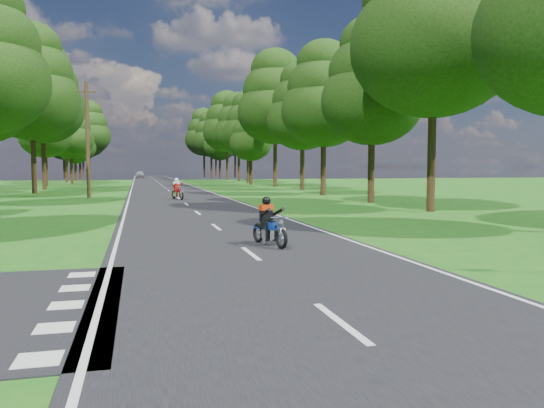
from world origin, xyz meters
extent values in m
plane|color=#195F15|center=(0.00, 0.00, 0.00)|extent=(160.00, 160.00, 0.00)
cube|color=black|center=(0.00, 50.00, 0.01)|extent=(7.00, 140.00, 0.02)
cube|color=silver|center=(0.00, -4.00, 0.02)|extent=(0.12, 2.00, 0.01)
cube|color=silver|center=(0.00, 2.00, 0.02)|extent=(0.12, 2.00, 0.01)
cube|color=silver|center=(0.00, 8.00, 0.02)|extent=(0.12, 2.00, 0.01)
cube|color=silver|center=(0.00, 14.00, 0.02)|extent=(0.12, 2.00, 0.01)
cube|color=silver|center=(0.00, 20.00, 0.02)|extent=(0.12, 2.00, 0.01)
cube|color=silver|center=(0.00, 26.00, 0.02)|extent=(0.12, 2.00, 0.01)
cube|color=silver|center=(0.00, 32.00, 0.02)|extent=(0.12, 2.00, 0.01)
cube|color=silver|center=(0.00, 38.00, 0.02)|extent=(0.12, 2.00, 0.01)
cube|color=silver|center=(0.00, 44.00, 0.02)|extent=(0.12, 2.00, 0.01)
cube|color=silver|center=(0.00, 50.00, 0.02)|extent=(0.12, 2.00, 0.01)
cube|color=silver|center=(0.00, 56.00, 0.02)|extent=(0.12, 2.00, 0.01)
cube|color=silver|center=(0.00, 62.00, 0.02)|extent=(0.12, 2.00, 0.01)
cube|color=silver|center=(0.00, 68.00, 0.02)|extent=(0.12, 2.00, 0.01)
cube|color=silver|center=(0.00, 74.00, 0.02)|extent=(0.12, 2.00, 0.01)
cube|color=silver|center=(0.00, 80.00, 0.02)|extent=(0.12, 2.00, 0.01)
cube|color=silver|center=(0.00, 86.00, 0.02)|extent=(0.12, 2.00, 0.01)
cube|color=silver|center=(0.00, 92.00, 0.02)|extent=(0.12, 2.00, 0.01)
cube|color=silver|center=(0.00, 98.00, 0.02)|extent=(0.12, 2.00, 0.01)
cube|color=silver|center=(0.00, 104.00, 0.02)|extent=(0.12, 2.00, 0.01)
cube|color=silver|center=(0.00, 110.00, 0.02)|extent=(0.12, 2.00, 0.01)
cube|color=silver|center=(0.00, 116.00, 0.02)|extent=(0.12, 2.00, 0.01)
cube|color=silver|center=(-3.30, 50.00, 0.02)|extent=(0.10, 140.00, 0.01)
cube|color=silver|center=(3.30, 50.00, 0.02)|extent=(0.10, 140.00, 0.01)
cube|color=silver|center=(-3.80, -4.50, 0.02)|extent=(0.50, 0.50, 0.01)
cube|color=silver|center=(-3.80, -3.30, 0.02)|extent=(0.50, 0.50, 0.01)
cube|color=silver|center=(-3.80, -2.10, 0.02)|extent=(0.50, 0.50, 0.01)
cube|color=silver|center=(-3.80, -0.90, 0.02)|extent=(0.50, 0.50, 0.01)
cube|color=silver|center=(-3.80, 0.30, 0.02)|extent=(0.50, 0.50, 0.01)
cylinder|color=black|center=(-10.82, 35.60, 2.16)|extent=(0.40, 0.40, 4.32)
ellipsoid|color=black|center=(-10.82, 35.60, 7.47)|extent=(7.56, 7.56, 6.42)
ellipsoid|color=black|center=(-10.82, 35.60, 9.58)|extent=(6.48, 6.48, 5.51)
ellipsoid|color=black|center=(-10.82, 35.60, 11.68)|extent=(4.86, 4.86, 4.13)
cylinder|color=black|center=(-11.26, 43.10, 2.20)|extent=(0.40, 0.40, 4.40)
ellipsoid|color=black|center=(-11.26, 43.10, 7.62)|extent=(7.71, 7.71, 6.55)
ellipsoid|color=black|center=(-11.26, 43.10, 9.77)|extent=(6.60, 6.60, 5.61)
ellipsoid|color=black|center=(-11.26, 43.10, 11.92)|extent=(4.95, 4.95, 4.21)
cylinder|color=black|center=(-12.61, 52.78, 1.60)|extent=(0.40, 0.40, 3.20)
ellipsoid|color=black|center=(-12.61, 52.78, 5.54)|extent=(5.60, 5.60, 4.76)
ellipsoid|color=black|center=(-12.61, 52.78, 7.10)|extent=(4.80, 4.80, 4.08)
ellipsoid|color=black|center=(-12.61, 52.78, 8.66)|extent=(3.60, 3.60, 3.06)
cylinder|color=black|center=(-10.75, 60.15, 1.61)|extent=(0.40, 0.40, 3.22)
ellipsoid|color=black|center=(-10.75, 60.15, 5.58)|extent=(5.64, 5.64, 4.79)
ellipsoid|color=black|center=(-10.75, 60.15, 7.15)|extent=(4.83, 4.83, 4.11)
ellipsoid|color=black|center=(-10.75, 60.15, 8.72)|extent=(3.62, 3.62, 3.08)
cylinder|color=black|center=(-12.29, 67.91, 1.80)|extent=(0.40, 0.40, 3.61)
ellipsoid|color=black|center=(-12.29, 67.91, 6.25)|extent=(6.31, 6.31, 5.37)
ellipsoid|color=black|center=(-12.29, 67.91, 8.01)|extent=(5.41, 5.41, 4.60)
ellipsoid|color=black|center=(-12.29, 67.91, 9.76)|extent=(4.06, 4.06, 3.45)
cylinder|color=black|center=(-11.94, 75.74, 1.33)|extent=(0.40, 0.40, 2.67)
ellipsoid|color=black|center=(-11.94, 75.74, 4.62)|extent=(4.67, 4.67, 3.97)
ellipsoid|color=black|center=(-11.94, 75.74, 5.92)|extent=(4.00, 4.00, 3.40)
ellipsoid|color=black|center=(-11.94, 75.74, 7.22)|extent=(3.00, 3.00, 2.55)
cylinder|color=black|center=(-12.18, 84.90, 1.54)|extent=(0.40, 0.40, 3.09)
ellipsoid|color=black|center=(-12.18, 84.90, 5.34)|extent=(5.40, 5.40, 4.59)
ellipsoid|color=black|center=(-12.18, 84.90, 6.85)|extent=(4.63, 4.63, 3.93)
ellipsoid|color=black|center=(-12.18, 84.90, 8.35)|extent=(3.47, 3.47, 2.95)
cylinder|color=black|center=(-11.23, 91.41, 2.24)|extent=(0.40, 0.40, 4.48)
ellipsoid|color=black|center=(-11.23, 91.41, 7.75)|extent=(7.84, 7.84, 6.66)
ellipsoid|color=black|center=(-11.23, 91.41, 9.94)|extent=(6.72, 6.72, 5.71)
ellipsoid|color=black|center=(-11.23, 91.41, 12.12)|extent=(5.04, 5.04, 4.28)
cylinder|color=black|center=(-12.28, 100.39, 2.05)|extent=(0.40, 0.40, 4.09)
ellipsoid|color=black|center=(-12.28, 100.39, 7.09)|extent=(7.16, 7.16, 6.09)
ellipsoid|color=black|center=(-12.28, 100.39, 9.08)|extent=(6.14, 6.14, 5.22)
ellipsoid|color=black|center=(-12.28, 100.39, 11.08)|extent=(4.61, 4.61, 3.92)
cylinder|color=black|center=(11.06, 12.20, 2.28)|extent=(0.40, 0.40, 4.56)
ellipsoid|color=black|center=(11.06, 12.20, 7.89)|extent=(7.98, 7.98, 6.78)
cylinder|color=black|center=(10.92, 18.69, 1.75)|extent=(0.40, 0.40, 3.49)
ellipsoid|color=black|center=(10.92, 18.69, 6.05)|extent=(6.12, 6.12, 5.20)
ellipsoid|color=black|center=(10.92, 18.69, 7.75)|extent=(5.24, 5.24, 4.46)
ellipsoid|color=black|center=(10.92, 18.69, 9.46)|extent=(3.93, 3.93, 3.34)
cylinder|color=black|center=(11.06, 27.58, 1.85)|extent=(0.40, 0.40, 3.69)
ellipsoid|color=black|center=(11.06, 27.58, 6.39)|extent=(6.46, 6.46, 5.49)
ellipsoid|color=black|center=(11.06, 27.58, 8.19)|extent=(5.54, 5.54, 4.71)
ellipsoid|color=black|center=(11.06, 27.58, 9.99)|extent=(4.15, 4.15, 3.53)
cylinder|color=black|center=(12.17, 36.42, 1.87)|extent=(0.40, 0.40, 3.74)
ellipsoid|color=black|center=(12.17, 36.42, 6.48)|extent=(6.55, 6.55, 5.57)
ellipsoid|color=black|center=(12.17, 36.42, 8.31)|extent=(5.62, 5.62, 4.77)
ellipsoid|color=black|center=(12.17, 36.42, 10.13)|extent=(4.21, 4.21, 3.58)
cylinder|color=black|center=(11.72, 44.72, 2.32)|extent=(0.40, 0.40, 4.64)
ellipsoid|color=black|center=(11.72, 44.72, 8.04)|extent=(8.12, 8.12, 6.91)
ellipsoid|color=black|center=(11.72, 44.72, 10.30)|extent=(6.96, 6.96, 5.92)
ellipsoid|color=black|center=(11.72, 44.72, 12.56)|extent=(5.22, 5.22, 4.44)
cylinder|color=black|center=(10.55, 51.92, 1.45)|extent=(0.40, 0.40, 2.91)
ellipsoid|color=black|center=(10.55, 51.92, 5.03)|extent=(5.09, 5.09, 4.33)
ellipsoid|color=black|center=(10.55, 51.92, 6.45)|extent=(4.36, 4.36, 3.71)
ellipsoid|color=black|center=(10.55, 51.92, 7.87)|extent=(3.27, 3.27, 2.78)
cylinder|color=black|center=(11.77, 59.40, 1.94)|extent=(0.40, 0.40, 3.88)
ellipsoid|color=black|center=(11.77, 59.40, 6.71)|extent=(6.78, 6.78, 5.77)
ellipsoid|color=black|center=(11.77, 59.40, 8.60)|extent=(5.81, 5.81, 4.94)
ellipsoid|color=black|center=(11.77, 59.40, 10.49)|extent=(4.36, 4.36, 3.71)
cylinder|color=black|center=(12.10, 67.87, 2.09)|extent=(0.40, 0.40, 4.18)
ellipsoid|color=black|center=(12.10, 67.87, 7.23)|extent=(7.31, 7.31, 6.21)
ellipsoid|color=black|center=(12.10, 67.87, 9.27)|extent=(6.27, 6.27, 5.33)
ellipsoid|color=black|center=(12.10, 67.87, 11.31)|extent=(4.70, 4.70, 4.00)
cylinder|color=black|center=(11.80, 76.83, 2.32)|extent=(0.40, 0.40, 4.63)
ellipsoid|color=black|center=(11.80, 76.83, 8.02)|extent=(8.11, 8.11, 6.89)
ellipsoid|color=black|center=(11.80, 76.83, 10.28)|extent=(6.95, 6.95, 5.91)
ellipsoid|color=black|center=(11.80, 76.83, 12.54)|extent=(5.21, 5.21, 4.43)
cylinder|color=black|center=(11.69, 84.12, 1.68)|extent=(0.40, 0.40, 3.36)
ellipsoid|color=black|center=(11.69, 84.12, 5.82)|extent=(5.88, 5.88, 5.00)
ellipsoid|color=black|center=(11.69, 84.12, 7.46)|extent=(5.04, 5.04, 4.29)
ellipsoid|color=black|center=(11.69, 84.12, 9.10)|extent=(3.78, 3.78, 3.21)
cylinder|color=black|center=(11.14, 91.34, 2.04)|extent=(0.40, 0.40, 4.09)
ellipsoid|color=black|center=(11.14, 91.34, 7.07)|extent=(7.15, 7.15, 6.08)
ellipsoid|color=black|center=(11.14, 91.34, 9.07)|extent=(6.13, 6.13, 5.21)
ellipsoid|color=black|center=(11.14, 91.34, 11.06)|extent=(4.60, 4.60, 3.91)
cylinder|color=black|center=(10.68, 99.10, 2.24)|extent=(0.40, 0.40, 4.48)
ellipsoid|color=black|center=(10.68, 99.10, 7.76)|extent=(7.84, 7.84, 6.66)
ellipsoid|color=black|center=(10.68, 99.10, 9.94)|extent=(6.72, 6.72, 5.71)
ellipsoid|color=black|center=(10.68, 99.10, 12.13)|extent=(5.04, 5.04, 4.28)
cylinder|color=black|center=(-14.00, 110.00, 1.92)|extent=(0.40, 0.40, 3.84)
ellipsoid|color=black|center=(-14.00, 110.00, 6.65)|extent=(6.72, 6.72, 5.71)
ellipsoid|color=black|center=(-14.00, 110.00, 8.52)|extent=(5.76, 5.76, 4.90)
ellipsoid|color=black|center=(-14.00, 110.00, 10.39)|extent=(4.32, 4.32, 3.67)
cylinder|color=black|center=(15.00, 112.00, 2.08)|extent=(0.40, 0.40, 4.16)
ellipsoid|color=black|center=(15.00, 112.00, 7.20)|extent=(7.28, 7.28, 6.19)
ellipsoid|color=black|center=(15.00, 112.00, 9.23)|extent=(6.24, 6.24, 5.30)
ellipsoid|color=black|center=(15.00, 112.00, 11.26)|extent=(4.68, 4.68, 3.98)
cylinder|color=black|center=(-16.00, 95.00, 1.76)|extent=(0.40, 0.40, 3.52)
ellipsoid|color=black|center=(-16.00, 95.00, 6.09)|extent=(6.16, 6.16, 5.24)
ellipsoid|color=black|center=(-16.00, 95.00, 7.81)|extent=(5.28, 5.28, 4.49)
ellipsoid|color=black|center=(-16.00, 95.00, 9.53)|extent=(3.96, 3.96, 3.37)
cylinder|color=black|center=(17.00, 98.00, 2.24)|extent=(0.40, 0.40, 4.48)
ellipsoid|color=black|center=(17.00, 98.00, 7.76)|extent=(7.84, 7.84, 6.66)
ellipsoid|color=black|center=(17.00, 98.00, 9.94)|extent=(6.72, 6.72, 5.71)
ellipsoid|color=black|center=(17.00, 98.00, 12.12)|extent=(5.04, 5.04, 4.28)
cylinder|color=#382616|center=(-6.00, 28.00, 4.00)|extent=(0.26, 0.26, 8.00)
cube|color=#382616|center=(-6.00, 28.00, 7.30)|extent=(1.20, 0.10, 0.10)
imported|color=#B7BABE|center=(-2.30, 93.02, 0.72)|extent=(1.79, 4.15, 1.40)
camera|label=1|loc=(-2.69, -10.74, 2.17)|focal=35.00mm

